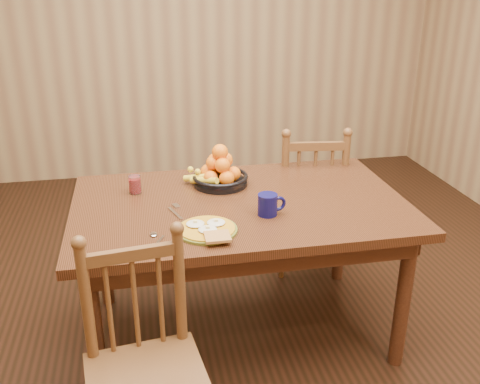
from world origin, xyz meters
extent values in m
cube|color=black|center=(0.00, 0.00, 0.00)|extent=(4.50, 5.00, 0.01)
cube|color=brown|center=(0.00, 2.50, 1.35)|extent=(4.50, 0.01, 2.70)
cube|color=black|center=(0.00, 0.00, 0.73)|extent=(1.60, 1.00, 0.04)
cube|color=black|center=(0.00, 0.42, 0.65)|extent=(1.40, 0.04, 0.10)
cube|color=black|center=(0.00, -0.42, 0.65)|extent=(1.40, 0.04, 0.10)
cube|color=black|center=(0.72, 0.00, 0.65)|extent=(0.04, 0.84, 0.10)
cube|color=black|center=(-0.72, 0.00, 0.65)|extent=(0.04, 0.84, 0.10)
cylinder|color=black|center=(-0.70, -0.40, 0.35)|extent=(0.07, 0.07, 0.70)
cylinder|color=black|center=(0.70, -0.40, 0.35)|extent=(0.07, 0.07, 0.70)
cylinder|color=black|center=(-0.70, 0.40, 0.35)|extent=(0.07, 0.07, 0.70)
cylinder|color=black|center=(0.70, 0.40, 0.35)|extent=(0.07, 0.07, 0.70)
cube|color=#533318|center=(0.55, 0.61, 0.44)|extent=(0.48, 0.46, 0.04)
cylinder|color=#533318|center=(0.74, 0.75, 0.21)|extent=(0.03, 0.03, 0.42)
cylinder|color=#533318|center=(0.40, 0.80, 0.21)|extent=(0.03, 0.03, 0.42)
cylinder|color=#533318|center=(0.70, 0.42, 0.21)|extent=(0.03, 0.03, 0.42)
cylinder|color=#533318|center=(0.36, 0.47, 0.21)|extent=(0.03, 0.03, 0.42)
cylinder|color=#533318|center=(0.70, 0.41, 0.69)|extent=(0.04, 0.04, 0.50)
cylinder|color=#533318|center=(0.35, 0.45, 0.69)|extent=(0.04, 0.04, 0.50)
cylinder|color=#533318|center=(0.53, 0.43, 0.64)|extent=(0.02, 0.02, 0.39)
cube|color=#533318|center=(0.53, 0.43, 0.86)|extent=(0.35, 0.08, 0.05)
cube|color=#533318|center=(-0.49, -0.78, 0.43)|extent=(0.47, 0.45, 0.04)
cylinder|color=#533318|center=(-0.69, -0.63, 0.68)|extent=(0.04, 0.04, 0.50)
cylinder|color=#533318|center=(-0.35, -0.58, 0.68)|extent=(0.04, 0.04, 0.50)
cylinder|color=#533318|center=(-0.52, -0.61, 0.63)|extent=(0.02, 0.02, 0.38)
cube|color=#533318|center=(-0.52, -0.61, 0.85)|extent=(0.34, 0.07, 0.05)
cylinder|color=#59601E|center=(-0.20, -0.28, 0.76)|extent=(0.26, 0.26, 0.01)
cylinder|color=#BE8418|center=(-0.20, -0.28, 0.76)|extent=(0.24, 0.24, 0.01)
ellipsoid|color=silver|center=(-0.25, -0.25, 0.77)|extent=(0.08, 0.08, 0.01)
cube|color=#F2E08C|center=(-0.25, -0.25, 0.79)|extent=(0.02, 0.02, 0.01)
ellipsoid|color=silver|center=(-0.16, -0.25, 0.77)|extent=(0.08, 0.08, 0.01)
cube|color=#F2E08C|center=(-0.16, -0.25, 0.79)|extent=(0.02, 0.02, 0.01)
ellipsoid|color=silver|center=(-0.20, -0.31, 0.77)|extent=(0.08, 0.08, 0.01)
cube|color=#F2E08C|center=(-0.20, -0.31, 0.79)|extent=(0.02, 0.02, 0.01)
cube|color=brown|center=(-0.17, -0.39, 0.78)|extent=(0.11, 0.10, 0.01)
cube|color=silver|center=(-0.32, -0.08, 0.75)|extent=(0.06, 0.14, 0.00)
cube|color=silver|center=(-0.31, 0.00, 0.75)|extent=(0.04, 0.05, 0.00)
cube|color=silver|center=(-0.41, -0.35, 0.75)|extent=(0.06, 0.11, 0.00)
ellipsoid|color=silver|center=(-0.43, -0.28, 0.76)|extent=(0.03, 0.04, 0.01)
cylinder|color=#0B0B3D|center=(0.09, -0.17, 0.80)|extent=(0.09, 0.09, 0.10)
torus|color=#0B0B3D|center=(0.15, -0.17, 0.80)|extent=(0.07, 0.03, 0.07)
cylinder|color=black|center=(0.09, -0.17, 0.85)|extent=(0.08, 0.08, 0.00)
cylinder|color=silver|center=(-0.49, 0.21, 0.80)|extent=(0.06, 0.06, 0.09)
cylinder|color=maroon|center=(-0.49, 0.21, 0.79)|extent=(0.05, 0.05, 0.07)
cylinder|color=black|center=(-0.06, 0.23, 0.76)|extent=(0.28, 0.28, 0.02)
torus|color=black|center=(-0.06, 0.23, 0.80)|extent=(0.29, 0.29, 0.02)
cylinder|color=black|center=(-0.06, 0.23, 0.75)|extent=(0.10, 0.10, 0.01)
sphere|color=orange|center=(0.01, 0.23, 0.81)|extent=(0.07, 0.07, 0.07)
sphere|color=orange|center=(-0.04, 0.30, 0.81)|extent=(0.08, 0.08, 0.08)
sphere|color=orange|center=(-0.11, 0.28, 0.81)|extent=(0.08, 0.08, 0.08)
sphere|color=orange|center=(-0.11, 0.19, 0.81)|extent=(0.07, 0.07, 0.07)
sphere|color=orange|center=(-0.04, 0.17, 0.81)|extent=(0.08, 0.08, 0.08)
sphere|color=orange|center=(-0.03, 0.26, 0.87)|extent=(0.08, 0.08, 0.08)
sphere|color=orange|center=(-0.09, 0.24, 0.87)|extent=(0.07, 0.07, 0.07)
sphere|color=orange|center=(-0.05, 0.19, 0.87)|extent=(0.08, 0.08, 0.08)
sphere|color=orange|center=(-0.06, 0.23, 0.93)|extent=(0.08, 0.08, 0.08)
sphere|color=orange|center=(-0.08, 0.29, 0.87)|extent=(0.07, 0.07, 0.07)
cylinder|color=yellow|center=(-0.15, 0.19, 0.80)|extent=(0.10, 0.17, 0.07)
cylinder|color=yellow|center=(-0.17, 0.24, 0.80)|extent=(0.14, 0.15, 0.07)
camera|label=1|loc=(-0.46, -2.32, 1.79)|focal=40.00mm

